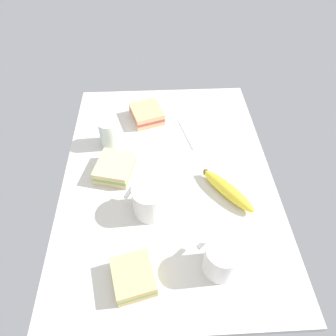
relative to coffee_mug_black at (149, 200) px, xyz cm
name	(u,v)px	position (x,y,z in cm)	size (l,w,h in cm)	color
tabletop	(168,176)	(-12.89, 5.63, -5.84)	(90.00, 64.00, 2.00)	beige
coffee_mug_black	(149,200)	(0.00, 0.00, 0.00)	(9.44, 11.62, 9.40)	white
coffee_mug_milky	(222,259)	(17.46, 16.56, 0.01)	(10.05, 9.76, 9.41)	white
sandwich_main	(133,277)	(19.59, -4.06, -2.64)	(12.01, 11.26, 4.40)	#DBB77A
sandwich_side	(147,114)	(-40.05, -0.73, -2.64)	(13.75, 13.01, 4.40)	#DBB77A
sandwich_extra	(115,168)	(-14.39, -10.53, -2.64)	(13.76, 12.93, 4.40)	beige
glass_of_milk	(110,134)	(-27.58, -12.71, -0.69)	(6.82, 6.82, 9.59)	silver
banana	(228,190)	(-4.39, 22.44, -2.87)	(17.61, 14.72, 3.94)	yellow
paper_napkin	(206,130)	(-32.47, 20.16, -4.69)	(15.62, 15.62, 0.30)	white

